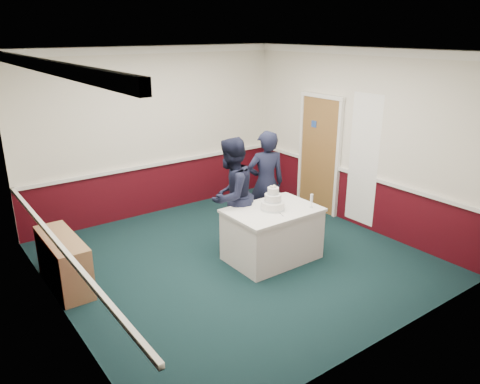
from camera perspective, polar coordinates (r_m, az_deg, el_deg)
ground at (r=7.06m, az=-0.41°, el=-8.22°), size 5.00×5.00×0.00m
room_shell at (r=6.94m, az=-2.90°, el=8.48°), size 5.00×5.00×3.00m
sideboard at (r=6.66m, az=-20.66°, el=-7.96°), size 0.41×1.20×0.70m
cake_table at (r=6.95m, az=3.93°, el=-5.09°), size 1.32×0.92×0.79m
wedding_cake at (r=6.76m, az=4.03°, el=-1.23°), size 0.35×0.35×0.36m
cake_knife at (r=6.64m, az=4.92°, el=-2.64°), size 0.08×0.22×0.00m
champagne_flute at (r=6.88m, az=8.73°, el=-0.80°), size 0.05×0.05×0.21m
person_man at (r=7.01m, az=-1.10°, el=-0.50°), size 1.06×0.95×1.78m
person_woman at (r=7.65m, az=3.15°, el=1.06°), size 0.74×0.61×1.75m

